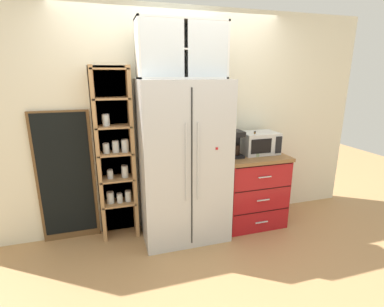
# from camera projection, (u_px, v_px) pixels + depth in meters

# --- Properties ---
(ground_plane) EXTENTS (10.60, 10.60, 0.00)m
(ground_plane) POSITION_uv_depth(u_px,v_px,m) (185.00, 235.00, 3.35)
(ground_plane) COLOR tan
(wall_back_cream) EXTENTS (4.91, 0.10, 2.55)m
(wall_back_cream) POSITION_uv_depth(u_px,v_px,m) (175.00, 122.00, 3.38)
(wall_back_cream) COLOR silver
(wall_back_cream) RESTS_ON ground
(refrigerator) EXTENTS (0.94, 0.66, 1.78)m
(refrigerator) POSITION_uv_depth(u_px,v_px,m) (183.00, 162.00, 3.14)
(refrigerator) COLOR silver
(refrigerator) RESTS_ON ground
(pantry_shelf_column) EXTENTS (0.44, 0.28, 1.92)m
(pantry_shelf_column) POSITION_uv_depth(u_px,v_px,m) (116.00, 154.00, 3.16)
(pantry_shelf_column) COLOR brown
(pantry_shelf_column) RESTS_ON ground
(counter_cabinet) EXTENTS (0.77, 0.60, 0.89)m
(counter_cabinet) POSITION_uv_depth(u_px,v_px,m) (251.00, 189.00, 3.54)
(counter_cabinet) COLOR #A8161C
(counter_cabinet) RESTS_ON ground
(microwave) EXTENTS (0.44, 0.33, 0.26)m
(microwave) POSITION_uv_depth(u_px,v_px,m) (259.00, 143.00, 3.46)
(microwave) COLOR silver
(microwave) RESTS_ON counter_cabinet
(coffee_maker) EXTENTS (0.17, 0.20, 0.31)m
(coffee_maker) POSITION_uv_depth(u_px,v_px,m) (234.00, 144.00, 3.32)
(coffee_maker) COLOR black
(coffee_maker) RESTS_ON counter_cabinet
(mug_sage) EXTENTS (0.12, 0.08, 0.09)m
(mug_sage) POSITION_uv_depth(u_px,v_px,m) (256.00, 153.00, 3.34)
(mug_sage) COLOR #8CA37F
(mug_sage) RESTS_ON counter_cabinet
(bottle_amber) EXTENTS (0.06, 0.06, 0.29)m
(bottle_amber) POSITION_uv_depth(u_px,v_px,m) (254.00, 145.00, 3.38)
(bottle_amber) COLOR brown
(bottle_amber) RESTS_ON counter_cabinet
(upper_cabinet) EXTENTS (0.90, 0.32, 0.57)m
(upper_cabinet) POSITION_uv_depth(u_px,v_px,m) (181.00, 50.00, 2.87)
(upper_cabinet) COLOR silver
(upper_cabinet) RESTS_ON refrigerator
(chalkboard_menu) EXTENTS (0.60, 0.04, 1.47)m
(chalkboard_menu) POSITION_uv_depth(u_px,v_px,m) (66.00, 177.00, 3.11)
(chalkboard_menu) COLOR brown
(chalkboard_menu) RESTS_ON ground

